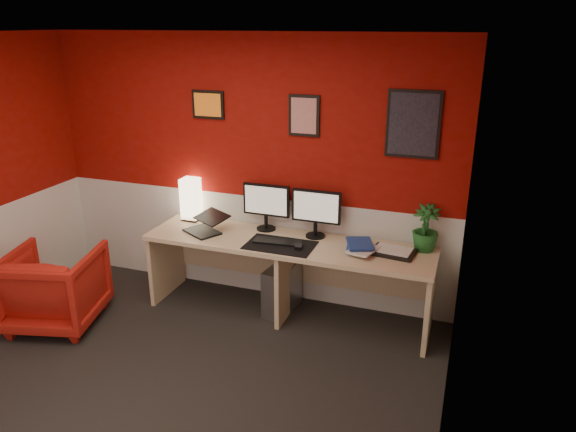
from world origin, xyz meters
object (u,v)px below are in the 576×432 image
(pc_tower, at_px, (282,288))
(shoji_lamp, at_px, (191,200))
(monitor_right, at_px, (316,206))
(potted_plant, at_px, (426,228))
(zen_tray, at_px, (393,252))
(desk, at_px, (288,279))
(armchair, at_px, (55,287))
(monitor_left, at_px, (266,200))
(laptop, at_px, (202,222))

(pc_tower, bearing_deg, shoji_lamp, 178.02)
(monitor_right, distance_m, potted_plant, 0.97)
(zen_tray, bearing_deg, desk, -177.03)
(pc_tower, bearing_deg, armchair, -146.58)
(zen_tray, distance_m, potted_plant, 0.34)
(armchair, bearing_deg, monitor_right, -168.61)
(desk, height_order, monitor_right, monitor_right)
(zen_tray, relative_size, potted_plant, 0.87)
(monitor_left, distance_m, potted_plant, 1.46)
(laptop, height_order, pc_tower, laptop)
(monitor_left, bearing_deg, zen_tray, -8.09)
(desk, xyz_separation_m, monitor_left, (-0.29, 0.22, 0.66))
(monitor_left, bearing_deg, pc_tower, -37.56)
(laptop, relative_size, potted_plant, 0.82)
(laptop, xyz_separation_m, potted_plant, (1.98, 0.28, 0.09))
(monitor_left, relative_size, armchair, 0.75)
(desk, relative_size, armchair, 3.38)
(pc_tower, distance_m, armchair, 2.04)
(monitor_left, xyz_separation_m, potted_plant, (1.46, -0.01, -0.09))
(monitor_right, bearing_deg, zen_tray, -11.64)
(desk, xyz_separation_m, armchair, (-1.91, -0.83, -0.01))
(monitor_left, bearing_deg, shoji_lamp, 179.72)
(laptop, xyz_separation_m, pc_tower, (0.75, 0.11, -0.61))
(potted_plant, relative_size, pc_tower, 0.90)
(desk, distance_m, potted_plant, 1.31)
(monitor_right, relative_size, pc_tower, 1.29)
(monitor_left, xyz_separation_m, armchair, (-1.61, -1.05, -0.67))
(potted_plant, distance_m, armchair, 3.29)
(desk, relative_size, monitor_right, 4.48)
(shoji_lamp, bearing_deg, laptop, -47.41)
(desk, relative_size, pc_tower, 5.78)
(potted_plant, height_order, armchair, potted_plant)
(laptop, distance_m, armchair, 1.42)
(laptop, relative_size, monitor_right, 0.57)
(desk, xyz_separation_m, monitor_right, (0.20, 0.20, 0.66))
(desk, height_order, potted_plant, potted_plant)
(desk, bearing_deg, potted_plant, 10.52)
(laptop, bearing_deg, potted_plant, 37.44)
(shoji_lamp, xyz_separation_m, laptop, (0.26, -0.28, -0.09))
(monitor_left, distance_m, pc_tower, 0.84)
(desk, distance_m, pc_tower, 0.17)
(zen_tray, xyz_separation_m, pc_tower, (-1.00, 0.01, -0.52))
(pc_tower, relative_size, armchair, 0.58)
(shoji_lamp, distance_m, armchair, 1.46)
(pc_tower, xyz_separation_m, armchair, (-1.83, -0.88, 0.13))
(desk, bearing_deg, zen_tray, 2.97)
(zen_tray, xyz_separation_m, armchair, (-2.83, -0.88, -0.39))
(desk, relative_size, shoji_lamp, 6.50)
(pc_tower, bearing_deg, potted_plant, 15.21)
(desk, xyz_separation_m, laptop, (-0.82, -0.06, 0.47))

